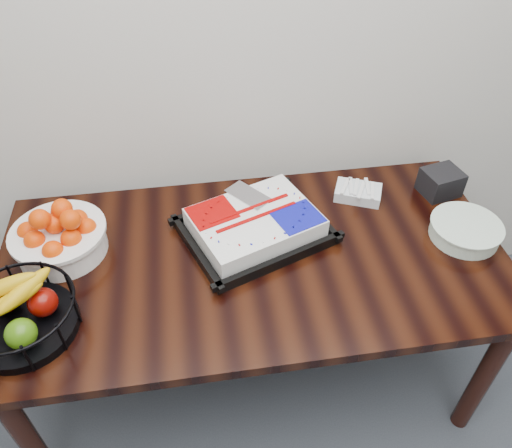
{
  "coord_description": "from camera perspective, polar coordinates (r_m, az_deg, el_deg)",
  "views": [
    {
      "loc": [
        -0.18,
        0.78,
        2.03
      ],
      "look_at": [
        0.02,
        2.08,
        0.83
      ],
      "focal_mm": 35.0,
      "sensor_mm": 36.0,
      "label": 1
    }
  ],
  "objects": [
    {
      "name": "tangerine_bowl",
      "position": [
        1.86,
        -21.71,
        -0.91
      ],
      "size": [
        0.33,
        0.33,
        0.21
      ],
      "color": "white",
      "rests_on": "table"
    },
    {
      "name": "fork_bag",
      "position": [
        2.05,
        11.58,
        3.6
      ],
      "size": [
        0.21,
        0.18,
        0.05
      ],
      "color": "silver",
      "rests_on": "table"
    },
    {
      "name": "fruit_basket",
      "position": [
        1.68,
        -25.52,
        -9.21
      ],
      "size": [
        0.35,
        0.35,
        0.19
      ],
      "color": "black",
      "rests_on": "table"
    },
    {
      "name": "napkin_box",
      "position": [
        2.15,
        20.36,
        4.5
      ],
      "size": [
        0.17,
        0.15,
        0.1
      ],
      "primitive_type": "cube",
      "rotation": [
        0.0,
        0.0,
        0.22
      ],
      "color": "black",
      "rests_on": "table"
    },
    {
      "name": "cake_tray",
      "position": [
        1.83,
        -0.14,
        -0.14
      ],
      "size": [
        0.6,
        0.54,
        0.1
      ],
      "color": "black",
      "rests_on": "table"
    },
    {
      "name": "plate_stack",
      "position": [
        1.98,
        22.79,
        -0.67
      ],
      "size": [
        0.26,
        0.26,
        0.06
      ],
      "color": "white",
      "rests_on": "table"
    },
    {
      "name": "table",
      "position": [
        1.84,
        -0.3,
        -5.49
      ],
      "size": [
        1.8,
        0.9,
        0.75
      ],
      "color": "black",
      "rests_on": "ground"
    }
  ]
}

